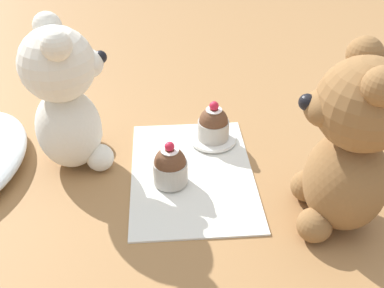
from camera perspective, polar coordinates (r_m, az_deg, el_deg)
ground_plane at (r=0.69m, az=0.00°, el=-3.79°), size 4.00×4.00×0.00m
knitted_placemat at (r=0.69m, az=0.00°, el=-3.60°), size 0.27×0.19×0.01m
teddy_bear_cream at (r=0.68m, az=-15.75°, el=5.65°), size 0.14×0.13×0.23m
teddy_bear_tan at (r=0.58m, az=19.46°, el=-0.35°), size 0.13×0.13×0.24m
cupcake_near_cream_bear at (r=0.65m, az=-2.78°, el=-2.89°), size 0.05×0.05×0.07m
saucer_plate at (r=0.75m, az=2.68°, el=0.69°), size 0.08×0.08×0.01m
cupcake_near_tan_bear at (r=0.74m, az=2.74°, el=2.47°), size 0.05×0.05×0.07m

